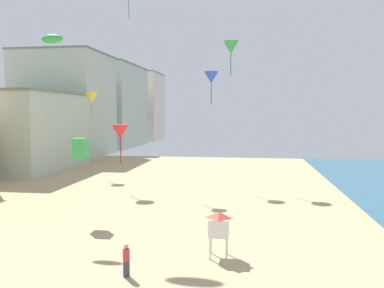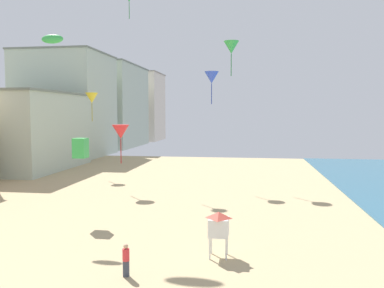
% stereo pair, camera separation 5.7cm
% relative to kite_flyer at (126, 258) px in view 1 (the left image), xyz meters
% --- Properties ---
extents(boardwalk_hotel_mid, '(17.19, 17.81, 10.98)m').
position_rel_kite_flyer_xyz_m(boardwalk_hotel_mid, '(-28.11, 33.79, 4.58)').
color(boardwalk_hotel_mid, '#B7C6B2').
rests_on(boardwalk_hotel_mid, ground).
extents(boardwalk_hotel_far, '(15.02, 14.92, 19.07)m').
position_rel_kite_flyer_xyz_m(boardwalk_hotel_far, '(-28.11, 51.54, 8.62)').
color(boardwalk_hotel_far, '#B7C6B2').
rests_on(boardwalk_hotel_far, ground).
extents(boardwalk_hotel_distant, '(15.45, 21.78, 19.26)m').
position_rel_kite_flyer_xyz_m(boardwalk_hotel_distant, '(-28.11, 72.25, 8.72)').
color(boardwalk_hotel_distant, '#B7C6B2').
rests_on(boardwalk_hotel_distant, ground).
extents(boardwalk_hotel_furthest, '(16.70, 14.40, 19.55)m').
position_rel_kite_flyer_xyz_m(boardwalk_hotel_furthest, '(-28.11, 93.93, 8.86)').
color(boardwalk_hotel_furthest, silver).
rests_on(boardwalk_hotel_furthest, ground).
extents(kite_flyer, '(0.34, 0.34, 1.64)m').
position_rel_kite_flyer_xyz_m(kite_flyer, '(0.00, 0.00, 0.00)').
color(kite_flyer, '#383D4C').
rests_on(kite_flyer, ground).
extents(lifeguard_stand, '(1.10, 1.10, 2.55)m').
position_rel_kite_flyer_xyz_m(lifeguard_stand, '(4.27, 3.31, 0.92)').
color(lifeguard_stand, white).
rests_on(lifeguard_stand, ground).
extents(kite_green_parafoil, '(1.71, 0.48, 0.67)m').
position_rel_kite_flyer_xyz_m(kite_green_parafoil, '(-8.71, 9.91, 12.58)').
color(kite_green_parafoil, green).
extents(kite_green_box, '(0.94, 0.94, 1.47)m').
position_rel_kite_flyer_xyz_m(kite_green_box, '(-6.53, 9.55, 4.48)').
color(kite_green_box, green).
extents(kite_red_delta, '(1.72, 1.72, 3.91)m').
position_rel_kite_flyer_xyz_m(kite_red_delta, '(-6.90, 19.87, 5.19)').
color(kite_red_delta, red).
extents(kite_green_delta, '(1.71, 1.71, 3.89)m').
position_rel_kite_flyer_xyz_m(kite_green_delta, '(3.74, 27.23, 14.46)').
color(kite_green_delta, green).
extents(kite_yellow_delta, '(1.60, 1.60, 3.65)m').
position_rel_kite_flyer_xyz_m(kite_yellow_delta, '(-14.07, 29.92, 8.99)').
color(kite_yellow_delta, yellow).
extents(kite_blue_delta, '(1.56, 1.56, 3.54)m').
position_rel_kite_flyer_xyz_m(kite_blue_delta, '(1.71, 25.20, 10.95)').
color(kite_blue_delta, blue).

